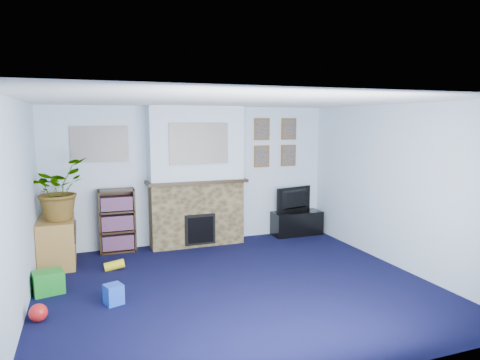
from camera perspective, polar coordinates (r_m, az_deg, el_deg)
name	(u,v)px	position (r m, az deg, el deg)	size (l,w,h in m)	color
floor	(237,286)	(5.78, -0.44, -13.98)	(5.00, 4.50, 0.01)	black
ceiling	(237,101)	(5.37, -0.47, 10.52)	(5.00, 4.50, 0.01)	white
wall_back	(193,175)	(7.58, -6.23, 0.63)	(5.00, 0.04, 2.40)	silver
wall_front	(334,243)	(3.47, 12.38, -8.26)	(5.00, 0.04, 2.40)	silver
wall_left	(18,210)	(5.18, -27.50, -3.62)	(0.04, 4.50, 2.40)	silver
wall_right	(396,186)	(6.71, 20.06, -0.76)	(0.04, 4.50, 2.40)	silver
chimney_breast	(196,178)	(7.39, -5.84, 0.32)	(1.72, 0.50, 2.40)	brown
collage_main	(199,144)	(7.13, -5.48, 4.86)	(1.00, 0.03, 0.68)	gray
collage_left	(100,144)	(7.30, -18.20, 4.57)	(0.90, 0.03, 0.58)	gray
portrait_tl	(262,129)	(7.92, 2.94, 6.78)	(0.30, 0.03, 0.40)	brown
portrait_tr	(289,129)	(8.15, 6.52, 6.77)	(0.30, 0.03, 0.40)	brown
portrait_bl	(262,156)	(7.94, 2.92, 3.17)	(0.30, 0.03, 0.40)	brown
portrait_br	(288,156)	(8.18, 6.47, 3.27)	(0.30, 0.03, 0.40)	brown
tv_stand	(297,223)	(8.25, 7.56, -5.70)	(0.94, 0.40, 0.45)	black
television	(297,199)	(8.17, 7.56, -2.59)	(0.80, 0.11, 0.46)	black
bookshelf	(117,222)	(7.36, -16.06, -5.39)	(0.58, 0.28, 1.05)	black
sideboard	(57,242)	(7.05, -23.20, -7.59)	(0.50, 0.91, 0.71)	#A17333
potted_plant	(57,189)	(6.83, -23.16, -1.14)	(0.81, 0.70, 0.90)	#26661E
mantel_clock	(195,176)	(7.33, -6.00, 0.54)	(0.09, 0.05, 0.13)	gold
mantel_candle	(212,175)	(7.41, -3.72, 0.72)	(0.05, 0.05, 0.16)	#B2BFC6
mantel_teddy	(161,178)	(7.21, -10.52, 0.29)	(0.13, 0.13, 0.13)	gray
mantel_can	(239,175)	(7.57, -0.11, 0.74)	(0.06, 0.06, 0.12)	blue
green_crate	(48,282)	(6.03, -24.19, -12.33)	(0.36, 0.28, 0.28)	#198C26
toy_ball	(38,313)	(5.31, -25.30, -15.78)	(0.19, 0.19, 0.19)	red
toy_block	(114,295)	(5.45, -16.50, -14.48)	(0.19, 0.19, 0.24)	blue
toy_tube	(114,265)	(6.60, -16.40, -10.85)	(0.13, 0.13, 0.28)	yellow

